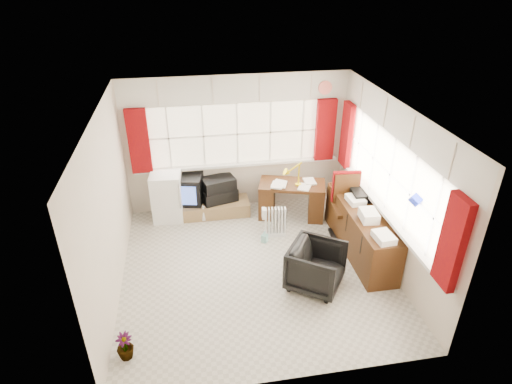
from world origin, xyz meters
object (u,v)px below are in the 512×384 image
at_px(desk, 292,198).
at_px(mini_fridge, 167,196).
at_px(radiator, 275,224).
at_px(tv_bench, 211,208).
at_px(desk_lamp, 299,169).
at_px(credenza, 361,230).
at_px(task_chair, 346,203).
at_px(office_chair, 316,267).
at_px(crt_tv, 186,189).

bearing_deg(desk, mini_fridge, 172.08).
xyz_separation_m(radiator, tv_bench, (-1.02, 0.88, -0.09)).
height_order(desk_lamp, tv_bench, desk_lamp).
xyz_separation_m(credenza, mini_fridge, (-3.05, 1.53, 0.06)).
height_order(task_chair, credenza, task_chair).
relative_size(desk, tv_bench, 0.91).
height_order(desk_lamp, mini_fridge, desk_lamp).
xyz_separation_m(desk_lamp, credenza, (0.74, -1.15, -0.59)).
xyz_separation_m(tv_bench, mini_fridge, (-0.77, 0.01, 0.32)).
distance_m(office_chair, radiator, 1.39).
xyz_separation_m(desk, mini_fridge, (-2.22, 0.31, 0.08)).
relative_size(radiator, mini_fridge, 0.60).
bearing_deg(credenza, office_chair, -142.92).
relative_size(desk, office_chair, 1.72).
height_order(credenza, mini_fridge, mini_fridge).
bearing_deg(desk, office_chair, -93.35).
bearing_deg(radiator, credenza, -26.99).
distance_m(desk, mini_fridge, 2.24).
bearing_deg(desk, credenza, -55.71).
distance_m(radiator, crt_tv, 1.78).
bearing_deg(desk_lamp, desk, 141.39).
relative_size(desk_lamp, radiator, 0.84).
bearing_deg(mini_fridge, crt_tv, 17.67).
bearing_deg(task_chair, tv_bench, 155.24).
bearing_deg(crt_tv, radiator, -34.61).
relative_size(tv_bench, crt_tv, 2.08).
distance_m(desk, office_chair, 1.93).
relative_size(task_chair, mini_fridge, 1.26).
bearing_deg(radiator, tv_bench, 139.31).
relative_size(tv_bench, mini_fridge, 1.56).
distance_m(task_chair, radiator, 1.24).
xyz_separation_m(desk, crt_tv, (-1.87, 0.42, 0.14)).
height_order(task_chair, radiator, task_chair).
distance_m(radiator, mini_fridge, 2.01).
bearing_deg(office_chair, tv_bench, 65.36).
distance_m(task_chair, crt_tv, 2.86).
bearing_deg(tv_bench, office_chair, -59.11).
xyz_separation_m(radiator, mini_fridge, (-1.79, 0.89, 0.23)).
relative_size(desk_lamp, task_chair, 0.40).
bearing_deg(task_chair, credenza, -81.22).
bearing_deg(desk_lamp, crt_tv, 165.93).
bearing_deg(task_chair, crt_tv, 156.65).
xyz_separation_m(office_chair, crt_tv, (-1.76, 2.35, 0.17)).
height_order(credenza, tv_bench, credenza).
bearing_deg(desk, desk_lamp, -38.61).
height_order(office_chair, tv_bench, office_chair).
height_order(office_chair, mini_fridge, mini_fridge).
xyz_separation_m(task_chair, crt_tv, (-2.62, 1.13, -0.09)).
relative_size(task_chair, tv_bench, 0.81).
relative_size(desk, credenza, 0.64).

